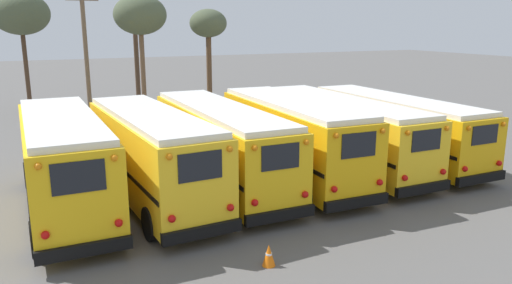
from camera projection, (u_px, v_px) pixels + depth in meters
name	position (u px, v px, depth m)	size (l,w,h in m)	color
ground_plane	(262.00, 185.00, 20.08)	(160.00, 160.00, 0.00)	#5B5956
school_bus_0	(64.00, 160.00, 16.86)	(2.59, 9.41, 3.35)	yellow
school_bus_1	(152.00, 153.00, 17.87)	(2.96, 9.48, 3.29)	yellow
school_bus_2	(220.00, 142.00, 19.79)	(2.51, 10.48, 3.18)	yellow
school_bus_3	(291.00, 137.00, 20.51)	(2.75, 9.65, 3.31)	#EAAA0F
school_bus_4	(340.00, 130.00, 22.40)	(2.56, 10.74, 3.08)	yellow
school_bus_5	(393.00, 126.00, 23.53)	(2.59, 10.46, 2.98)	#EAAA0F
utility_pole	(86.00, 55.00, 29.10)	(1.80, 0.25, 8.72)	brown
bare_tree_0	(208.00, 26.00, 33.46)	(2.50, 2.50, 7.29)	brown
bare_tree_1	(140.00, 16.00, 31.57)	(3.34, 3.34, 8.12)	brown
bare_tree_2	(134.00, 14.00, 39.12)	(2.47, 2.47, 8.30)	#473323
bare_tree_3	(21.00, 14.00, 34.94)	(3.96, 3.96, 8.50)	#473323
traffic_cone	(269.00, 255.00, 13.30)	(0.36, 0.36, 0.60)	orange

